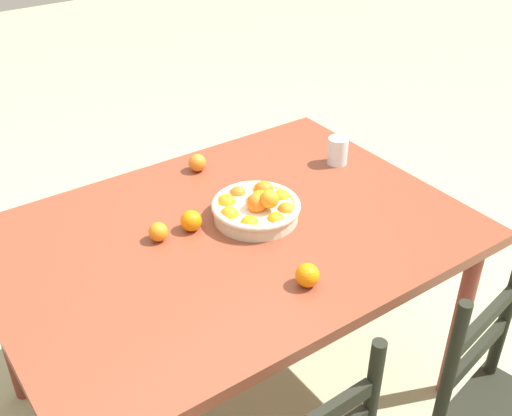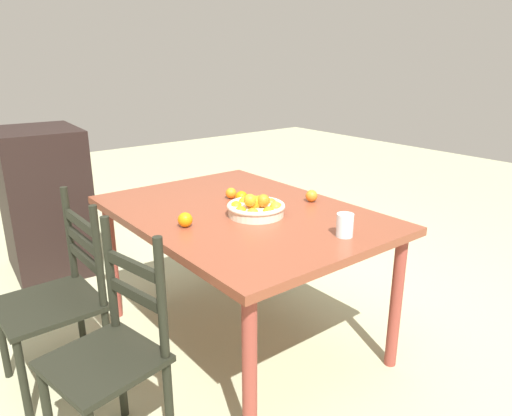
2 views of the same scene
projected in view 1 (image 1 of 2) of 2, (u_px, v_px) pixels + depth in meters
ground_plane at (235, 392)px, 2.46m from camera, size 12.00×12.00×0.00m
dining_table at (231, 249)px, 2.07m from camera, size 1.52×1.09×0.78m
fruit_bowl at (256, 207)px, 2.07m from camera, size 0.30×0.30×0.13m
orange_loose_0 at (307, 275)px, 1.79m from camera, size 0.07×0.07×0.07m
orange_loose_1 at (197, 163)px, 2.35m from camera, size 0.07×0.07×0.07m
orange_loose_2 at (191, 221)px, 2.02m from camera, size 0.07×0.07×0.07m
orange_loose_3 at (158, 232)px, 1.97m from camera, size 0.06×0.06×0.06m
drinking_glass at (338, 151)px, 2.39m from camera, size 0.08×0.08×0.11m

